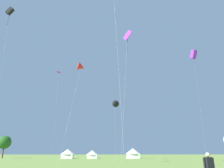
% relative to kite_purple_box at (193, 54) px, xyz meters
% --- Properties ---
extents(kite_purple_box, '(2.34, 3.20, 34.71)m').
position_rel_kite_purple_box_xyz_m(kite_purple_box, '(0.00, 0.00, 0.00)').
color(kite_purple_box, purple).
rests_on(kite_purple_box, ground).
extents(kite_red_delta, '(3.40, 1.76, 16.18)m').
position_rel_kite_purple_box_xyz_m(kite_red_delta, '(-33.86, -29.53, -17.73)').
color(kite_red_delta, red).
rests_on(kite_red_delta, ground).
extents(kite_magenta_parafoil, '(1.63, 2.24, 25.06)m').
position_rel_kite_purple_box_xyz_m(kite_magenta_parafoil, '(-43.70, -3.13, -8.50)').
color(kite_magenta_parafoil, '#E02DA3').
rests_on(kite_magenta_parafoil, ground).
extents(kite_black_delta, '(2.41, 3.37, 14.97)m').
position_rel_kite_purple_box_xyz_m(kite_black_delta, '(-27.07, -8.58, -19.20)').
color(kite_black_delta, black).
rests_on(kite_black_delta, ground).
extents(kite_black_box, '(2.49, 1.43, 34.63)m').
position_rel_kite_purple_box_xyz_m(kite_black_box, '(-52.51, -19.70, 0.42)').
color(kite_black_box, black).
rests_on(kite_black_box, ground).
extents(kite_purple_diamond, '(2.30, 2.84, 22.46)m').
position_rel_kite_purple_box_xyz_m(kite_purple_diamond, '(-26.00, -30.27, -12.20)').
color(kite_purple_diamond, purple).
rests_on(kite_purple_diamond, ground).
extents(festival_tent_center, '(4.19, 4.19, 2.72)m').
position_rel_kite_purple_box_xyz_m(festival_tent_center, '(-40.56, 3.93, -31.58)').
color(festival_tent_center, white).
rests_on(festival_tent_center, ground).
extents(festival_tent_right, '(3.65, 3.65, 2.37)m').
position_rel_kite_purple_box_xyz_m(festival_tent_right, '(-33.23, 3.93, -31.78)').
color(festival_tent_right, white).
rests_on(festival_tent_right, ground).
extents(festival_tent_left, '(4.54, 4.54, 2.95)m').
position_rel_kite_purple_box_xyz_m(festival_tent_left, '(-20.92, 3.93, -31.45)').
color(festival_tent_left, white).
rests_on(festival_tent_left, ground).
extents(tree_distant_left, '(4.33, 4.33, 7.16)m').
position_rel_kite_purple_box_xyz_m(tree_distant_left, '(-63.05, 11.56, -28.12)').
color(tree_distant_left, brown).
rests_on(tree_distant_left, ground).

